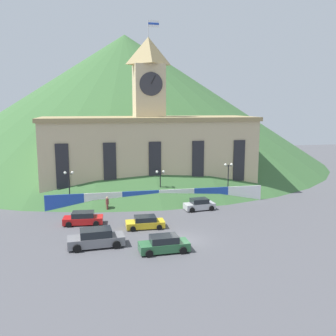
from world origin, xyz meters
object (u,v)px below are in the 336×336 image
Objects in this scene: car_silver_hatch at (199,205)px; pedestrian at (107,203)px; car_green_wagon at (164,244)px; street_lamp_right at (228,174)px; car_gray_pickup at (96,239)px; street_lamp_far_right at (160,179)px; street_lamp_center at (69,181)px; car_yellow_coupe at (145,223)px; car_red_sedan at (83,219)px.

car_silver_hatch is 2.15× the size of pedestrian.
car_green_wagon is 15.36m from pedestrian.
car_silver_hatch is at bearing -142.29° from street_lamp_right.
street_lamp_far_right is at bearing 54.83° from car_gray_pickup.
car_green_wagon is (9.14, -17.09, -2.87)m from street_lamp_center.
car_yellow_coupe is 0.93× the size of car_red_sedan.
pedestrian is at bearing -162.02° from street_lamp_far_right.
car_gray_pickup reaches higher than car_green_wagon.
car_silver_hatch reaches higher than car_red_sedan.
car_red_sedan is (-20.08, -7.26, -3.13)m from street_lamp_right.
car_gray_pickup is (-18.79, -14.50, -2.99)m from street_lamp_right.
street_lamp_center is 0.93× the size of street_lamp_right.
car_yellow_coupe is 7.22m from car_red_sedan.
car_silver_hatch is at bearing -14.55° from street_lamp_center.
car_yellow_coupe is at bearing -149.35° from car_silver_hatch.
car_gray_pickup reaches higher than car_silver_hatch.
street_lamp_right is 2.80× the size of pedestrian.
street_lamp_right is 1.16× the size of car_red_sedan.
car_red_sedan is 1.12× the size of car_silver_hatch.
street_lamp_far_right is 1.14× the size of car_silver_hatch.
pedestrian is (1.66, 12.12, 0.22)m from car_gray_pickup.
car_red_sedan is 12.29m from car_green_wagon.
car_silver_hatch is (-5.49, -4.24, -3.11)m from street_lamp_right.
pedestrian is (-11.64, 1.86, 0.33)m from car_silver_hatch.
car_green_wagon is 1.15× the size of car_silver_hatch.
car_gray_pickup is (-6.09, 2.59, 0.09)m from car_green_wagon.
street_lamp_center is at bearing 116.12° from car_green_wagon.
car_red_sedan is 0.97× the size of car_green_wagon.
car_yellow_coupe is at bearing -143.20° from street_lamp_right.
street_lamp_center is 1.08× the size of car_red_sedan.
car_yellow_coupe is at bearing -109.80° from street_lamp_far_right.
car_silver_hatch is 0.75× the size of car_gray_pickup.
car_yellow_coupe is at bearing 126.99° from pedestrian.
street_lamp_far_right is at bearing 180.00° from street_lamp_right.
pedestrian reaches higher than car_silver_hatch.
street_lamp_far_right is 8.06m from pedestrian.
car_silver_hatch is at bearing -44.58° from street_lamp_far_right.
street_lamp_right reaches higher than car_green_wagon.
car_green_wagon is at bearing -61.87° from street_lamp_center.
car_silver_hatch is 16.80m from car_gray_pickup.
street_lamp_far_right is 2.45× the size of pedestrian.
pedestrian is at bearing -26.78° from street_lamp_center.
car_yellow_coupe is 0.78× the size of car_gray_pickup.
car_silver_hatch is at bearing 58.67° from car_green_wagon.
street_lamp_right is 17.51m from pedestrian.
pedestrian is at bearing -63.12° from car_yellow_coupe.
street_lamp_right reaches higher than car_red_sedan.
car_red_sedan is at bearing -173.84° from car_silver_hatch.
car_gray_pickup is 12.24m from pedestrian.
street_lamp_far_right reaches higher than car_gray_pickup.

